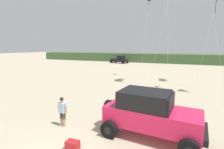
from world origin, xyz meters
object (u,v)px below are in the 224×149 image
Objects in this scene: person_watching at (62,110)px; distant_pickup at (120,60)px; jeep at (150,113)px; kite_purple_stunt at (149,0)px; cooler_box at (73,145)px.

distant_pickup is at bearing 106.01° from person_watching.
kite_purple_stunt is at bearing 102.27° from jeep.
jeep is 37.75m from distant_pickup.
person_watching is 0.15× the size of kite_purple_stunt.
distant_pickup is at bearing 121.06° from kite_purple_stunt.
cooler_box is at bearing -40.95° from person_watching.
jeep is 8.81× the size of cooler_box.
jeep is 0.45× the size of kite_purple_stunt.
jeep is 1.01× the size of distant_pickup.
person_watching reaches higher than cooler_box.
kite_purple_stunt reaches higher than distant_pickup.
jeep is at bearing 36.34° from cooler_box.
jeep is at bearing 10.61° from person_watching.
distant_pickup is at bearing 113.02° from jeep.
cooler_box is 21.07m from kite_purple_stunt.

